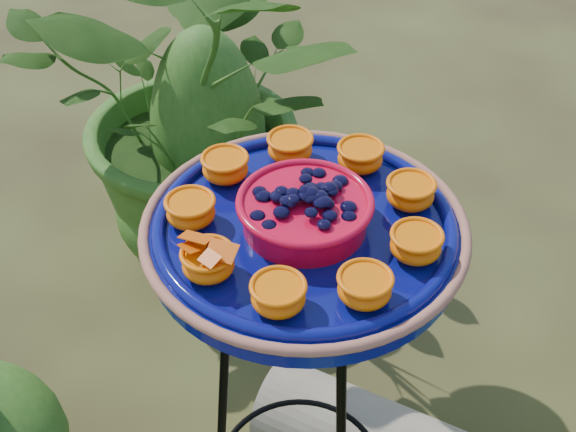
% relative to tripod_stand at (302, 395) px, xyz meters
% --- Properties ---
extents(tripod_stand, '(0.30, 0.32, 0.78)m').
position_rel_tripod_stand_xyz_m(tripod_stand, '(0.00, 0.00, 0.00)').
color(tripod_stand, black).
rests_on(tripod_stand, ground).
extents(feeder_dish, '(0.42, 0.42, 0.09)m').
position_rel_tripod_stand_xyz_m(feeder_dish, '(-0.00, -0.00, 0.34)').
color(feeder_dish, '#080C60').
rests_on(feeder_dish, tripod_stand).
extents(shrub_back_left, '(0.96, 0.88, 0.89)m').
position_rel_tripod_stand_xyz_m(shrub_back_left, '(-0.70, 0.58, -0.03)').
color(shrub_back_left, '#254E14').
rests_on(shrub_back_left, ground).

